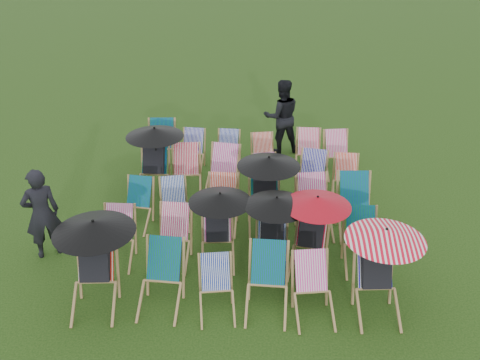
# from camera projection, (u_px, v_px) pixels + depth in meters

# --- Properties ---
(ground) EXTENTS (100.00, 100.00, 0.00)m
(ground) POSITION_uv_depth(u_px,v_px,m) (244.00, 227.00, 9.99)
(ground) COLOR black
(ground) RESTS_ON ground
(deckchair_0) EXTENTS (1.19, 1.26, 1.42)m
(deckchair_0) POSITION_uv_depth(u_px,v_px,m) (94.00, 264.00, 7.79)
(deckchair_0) COLOR #9B7948
(deckchair_0) RESTS_ON ground
(deckchair_1) EXTENTS (0.70, 0.93, 0.96)m
(deckchair_1) POSITION_uv_depth(u_px,v_px,m) (161.00, 279.00, 7.89)
(deckchair_1) COLOR #9B7948
(deckchair_1) RESTS_ON ground
(deckchair_2) EXTENTS (0.64, 0.82, 0.81)m
(deckchair_2) POSITION_uv_depth(u_px,v_px,m) (216.00, 290.00, 7.80)
(deckchair_2) COLOR #9B7948
(deckchair_2) RESTS_ON ground
(deckchair_3) EXTENTS (0.68, 0.92, 0.97)m
(deckchair_3) POSITION_uv_depth(u_px,v_px,m) (267.00, 284.00, 7.81)
(deckchair_3) COLOR #9B7948
(deckchair_3) RESTS_ON ground
(deckchair_4) EXTENTS (0.70, 0.89, 0.89)m
(deckchair_4) POSITION_uv_depth(u_px,v_px,m) (314.00, 290.00, 7.73)
(deckchair_4) COLOR #9B7948
(deckchair_4) RESTS_ON ground
(deckchair_5) EXTENTS (1.15, 1.22, 1.37)m
(deckchair_5) POSITION_uv_depth(u_px,v_px,m) (380.00, 271.00, 7.69)
(deckchair_5) COLOR #9B7948
(deckchair_5) RESTS_ON ground
(deckchair_6) EXTENTS (0.59, 0.82, 0.88)m
(deckchair_6) POSITION_uv_depth(u_px,v_px,m) (116.00, 238.00, 8.91)
(deckchair_6) COLOR #9B7948
(deckchair_6) RESTS_ON ground
(deckchair_7) EXTENTS (0.64, 0.86, 0.91)m
(deckchair_7) POSITION_uv_depth(u_px,v_px,m) (172.00, 238.00, 8.89)
(deckchair_7) COLOR #9B7948
(deckchair_7) RESTS_ON ground
(deckchair_8) EXTENTS (1.04, 1.11, 1.24)m
(deckchair_8) POSITION_uv_depth(u_px,v_px,m) (218.00, 227.00, 8.82)
(deckchair_8) COLOR #9B7948
(deckchair_8) RESTS_ON ground
(deckchair_9) EXTENTS (1.05, 1.09, 1.25)m
(deckchair_9) POSITION_uv_depth(u_px,v_px,m) (273.00, 232.00, 8.69)
(deckchair_9) COLOR #9B7948
(deckchair_9) RESTS_ON ground
(deckchair_10) EXTENTS (1.09, 1.16, 1.29)m
(deckchair_10) POSITION_uv_depth(u_px,v_px,m) (312.00, 232.00, 8.64)
(deckchair_10) COLOR #9B7948
(deckchair_10) RESTS_ON ground
(deckchair_11) EXTENTS (0.64, 0.87, 0.92)m
(deckchair_11) POSITION_uv_depth(u_px,v_px,m) (362.00, 242.00, 8.77)
(deckchair_11) COLOR #9B7948
(deckchair_11) RESTS_ON ground
(deckchair_12) EXTENTS (0.65, 0.84, 0.85)m
(deckchair_12) POSITION_uv_depth(u_px,v_px,m) (136.00, 205.00, 9.88)
(deckchair_12) COLOR #9B7948
(deckchair_12) RESTS_ON ground
(deckchair_13) EXTENTS (0.68, 0.85, 0.83)m
(deckchair_13) POSITION_uv_depth(u_px,v_px,m) (174.00, 204.00, 9.92)
(deckchair_13) COLOR #9B7948
(deckchair_13) RESTS_ON ground
(deckchair_14) EXTENTS (0.63, 0.86, 0.92)m
(deckchair_14) POSITION_uv_depth(u_px,v_px,m) (222.00, 205.00, 9.82)
(deckchair_14) COLOR #9B7948
(deckchair_14) RESTS_ON ground
(deckchair_15) EXTENTS (1.15, 1.21, 1.36)m
(deckchair_15) POSITION_uv_depth(u_px,v_px,m) (266.00, 191.00, 9.74)
(deckchair_15) COLOR #9B7948
(deckchair_15) RESTS_ON ground
(deckchair_16) EXTENTS (0.77, 0.99, 0.99)m
(deckchair_16) POSITION_uv_depth(u_px,v_px,m) (315.00, 207.00, 9.67)
(deckchair_16) COLOR #9B7948
(deckchair_16) RESTS_ON ground
(deckchair_17) EXTENTS (0.71, 0.96, 1.01)m
(deckchair_17) POSITION_uv_depth(u_px,v_px,m) (356.00, 207.00, 9.66)
(deckchair_17) COLOR #9B7948
(deckchair_17) RESTS_ON ground
(deckchair_18) EXTENTS (1.17, 1.21, 1.39)m
(deckchair_18) POSITION_uv_depth(u_px,v_px,m) (153.00, 160.00, 10.86)
(deckchair_18) COLOR #9B7948
(deckchair_18) RESTS_ON ground
(deckchair_19) EXTENTS (0.72, 0.95, 0.97)m
(deckchair_19) POSITION_uv_depth(u_px,v_px,m) (186.00, 173.00, 10.89)
(deckchair_19) COLOR #9B7948
(deckchair_19) RESTS_ON ground
(deckchair_20) EXTENTS (0.79, 1.00, 1.00)m
(deckchair_20) POSITION_uv_depth(u_px,v_px,m) (222.00, 174.00, 10.80)
(deckchair_20) COLOR #9B7948
(deckchair_20) RESTS_ON ground
(deckchair_21) EXTENTS (0.68, 0.85, 0.82)m
(deckchair_21) POSITION_uv_depth(u_px,v_px,m) (267.00, 178.00, 10.82)
(deckchair_21) COLOR #9B7948
(deckchair_21) RESTS_ON ground
(deckchair_22) EXTENTS (0.75, 0.93, 0.91)m
(deckchair_22) POSITION_uv_depth(u_px,v_px,m) (312.00, 177.00, 10.77)
(deckchair_22) COLOR #9B7948
(deckchair_22) RESTS_ON ground
(deckchair_23) EXTENTS (0.59, 0.79, 0.83)m
(deckchair_23) POSITION_uv_depth(u_px,v_px,m) (346.00, 179.00, 10.81)
(deckchair_23) COLOR #9B7948
(deckchair_23) RESTS_ON ground
(deckchair_24) EXTENTS (0.73, 0.98, 1.01)m
(deckchair_24) POSITION_uv_depth(u_px,v_px,m) (161.00, 146.00, 11.97)
(deckchair_24) COLOR #9B7948
(deckchair_24) RESTS_ON ground
(deckchair_25) EXTENTS (0.61, 0.81, 0.84)m
(deckchair_25) POSITION_uv_depth(u_px,v_px,m) (192.00, 151.00, 11.93)
(deckchair_25) COLOR #9B7948
(deckchair_25) RESTS_ON ground
(deckchair_26) EXTENTS (0.58, 0.79, 0.82)m
(deckchair_26) POSITION_uv_depth(u_px,v_px,m) (227.00, 152.00, 11.93)
(deckchair_26) COLOR #9B7948
(deckchair_26) RESTS_ON ground
(deckchair_27) EXTENTS (0.65, 0.83, 0.82)m
(deckchair_27) POSITION_uv_depth(u_px,v_px,m) (264.00, 155.00, 11.77)
(deckchair_27) COLOR #9B7948
(deckchair_27) RESTS_ON ground
(deckchair_28) EXTENTS (0.60, 0.83, 0.89)m
(deckchair_28) POSITION_uv_depth(u_px,v_px,m) (308.00, 153.00, 11.81)
(deckchair_28) COLOR #9B7948
(deckchair_28) RESTS_ON ground
(deckchair_29) EXTENTS (0.69, 0.89, 0.90)m
(deckchair_29) POSITION_uv_depth(u_px,v_px,m) (338.00, 155.00, 11.70)
(deckchair_29) COLOR #9B7948
(deckchair_29) RESTS_ON ground
(person_left) EXTENTS (0.72, 0.65, 1.64)m
(person_left) POSITION_uv_depth(u_px,v_px,m) (42.00, 214.00, 8.87)
(person_left) COLOR black
(person_left) RESTS_ON ground
(person_rear) EXTENTS (0.98, 0.84, 1.78)m
(person_rear) POSITION_uv_depth(u_px,v_px,m) (282.00, 116.00, 12.53)
(person_rear) COLOR black
(person_rear) RESTS_ON ground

